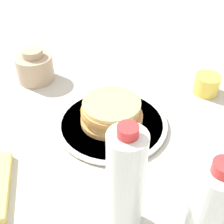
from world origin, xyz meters
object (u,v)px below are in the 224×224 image
(juice_glass, at_px, (207,84))
(water_bottle_near, at_px, (126,184))
(plate, at_px, (112,124))
(water_bottle_mid, at_px, (207,218))
(pancake_stack, at_px, (111,112))
(cream_jug, at_px, (35,67))

(juice_glass, bearing_deg, water_bottle_near, -53.23)
(plate, xyz_separation_m, juice_glass, (-0.03, 0.32, 0.02))
(plate, bearing_deg, water_bottle_near, -17.92)
(water_bottle_mid, bearing_deg, water_bottle_near, -137.89)
(pancake_stack, distance_m, water_bottle_near, 0.30)
(pancake_stack, distance_m, water_bottle_mid, 0.39)
(juice_glass, distance_m, cream_jug, 0.53)
(pancake_stack, distance_m, juice_glass, 0.32)
(juice_glass, bearing_deg, pancake_stack, -84.74)
(water_bottle_mid, bearing_deg, cream_jug, -168.09)
(water_bottle_near, relative_size, water_bottle_mid, 1.05)
(plate, distance_m, cream_jug, 0.33)
(plate, height_order, juice_glass, juice_glass)
(plate, distance_m, water_bottle_near, 0.31)
(cream_jug, height_order, water_bottle_near, water_bottle_near)
(pancake_stack, bearing_deg, water_bottle_mid, 1.01)
(pancake_stack, height_order, water_bottle_near, water_bottle_near)
(plate, distance_m, pancake_stack, 0.04)
(plate, bearing_deg, cream_jug, -155.49)
(water_bottle_mid, bearing_deg, plate, -179.15)
(pancake_stack, distance_m, cream_jug, 0.33)
(cream_jug, distance_m, water_bottle_mid, 0.69)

